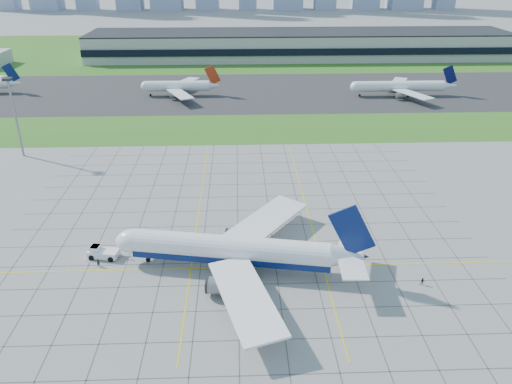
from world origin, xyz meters
TOP-DOWN VIEW (x-y plane):
  - ground at (0.00, 0.00)m, footprint 1400.00×1400.00m
  - grass_median at (0.00, 90.00)m, footprint 700.00×35.00m
  - asphalt_taxiway at (0.00, 145.00)m, footprint 700.00×75.00m
  - grass_far at (0.00, 255.00)m, footprint 700.00×145.00m
  - apron_markings at (0.43, 11.09)m, footprint 120.00×130.00m
  - terminal at (40.00, 229.87)m, footprint 260.00×43.00m
  - light_mast at (-70.00, 65.00)m, footprint 2.50×2.50m
  - airliner at (-1.03, -2.34)m, footprint 53.60×53.83m
  - pushback_tug at (-29.74, 3.24)m, footprint 9.76×4.34m
  - crew_near at (-29.69, -0.37)m, footprint 0.79×0.78m
  - crew_far at (36.92, -9.52)m, footprint 0.98×0.90m
  - distant_jet_1 at (-26.43, 139.24)m, footprint 34.46×42.66m
  - distant_jet_2 at (75.80, 134.99)m, footprint 46.93×42.66m

SIDE VIEW (x-z plane):
  - ground at x=0.00m, z-range 0.00..0.00m
  - apron_markings at x=0.43m, z-range 0.00..0.03m
  - grass_median at x=0.00m, z-range 0.00..0.04m
  - grass_far at x=0.00m, z-range 0.00..0.04m
  - asphalt_taxiway at x=0.00m, z-range 0.01..0.05m
  - crew_far at x=36.92m, z-range 0.00..1.64m
  - crew_near at x=-29.69m, z-range 0.00..1.84m
  - pushback_tug at x=-29.74m, z-range -0.15..2.53m
  - distant_jet_1 at x=-26.43m, z-range -2.55..11.52m
  - distant_jet_2 at x=75.80m, z-range -2.55..11.53m
  - airliner at x=-1.03m, z-range -3.85..13.15m
  - terminal at x=40.00m, z-range -0.01..15.79m
  - light_mast at x=-70.00m, z-range 3.38..28.98m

